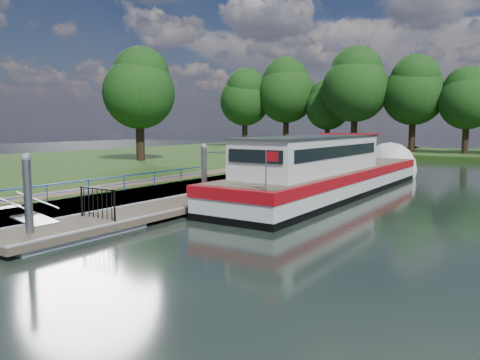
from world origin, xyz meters
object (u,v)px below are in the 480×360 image
Objects in this scene: car_a at (318,148)px; car_c at (257,147)px; barge at (334,174)px; car_b at (288,147)px; pontoon at (254,191)px.

car_a is 7.22m from car_c.
car_b is (-13.87, 20.71, 0.36)m from barge.
car_b is at bearing 113.66° from pontoon.
pontoon is 1.42× the size of barge.
pontoon is 25.65m from car_b.
barge reaches higher than car_c.
car_a reaches higher than car_b.
barge is 26.76m from car_c.
car_a is (-6.78, 23.55, 1.28)m from pontoon.
car_c is at bearing 80.68° from car_b.
car_a is at bearing 106.07° from pontoon.
car_a is at bearing -155.73° from car_c.
car_a reaches higher than pontoon.
pontoon is 26.88m from car_c.
pontoon is at bearing -173.88° from car_b.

